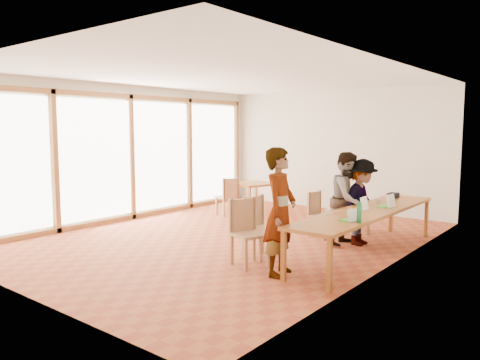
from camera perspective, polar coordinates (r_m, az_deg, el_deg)
name	(u,v)px	position (r m, az deg, el deg)	size (l,w,h in m)	color
ground	(233,237)	(8.90, -0.85, -6.99)	(8.00, 8.00, 0.00)	#A85028
wall_back	(333,150)	(12.04, 11.32, 3.58)	(6.00, 0.10, 3.00)	beige
wall_front	(20,175)	(6.14, -25.25, 0.57)	(6.00, 0.10, 3.00)	beige
wall_right	(392,166)	(7.17, 18.03, 1.61)	(0.10, 8.00, 3.00)	beige
window_wall	(131,153)	(10.80, -13.13, 3.24)	(0.10, 8.00, 3.00)	white
ceiling	(233,75)	(8.72, -0.88, 12.71)	(6.00, 8.00, 0.04)	white
communal_table	(368,213)	(7.79, 15.33, -3.87)	(0.80, 4.00, 0.75)	#AE6726
side_table	(253,186)	(11.21, 1.56, -0.75)	(0.90, 0.90, 0.75)	#AE6726
chair_near	(246,224)	(7.07, 0.75, -5.41)	(0.60, 0.60, 0.53)	tan
chair_mid	(257,220)	(7.50, 2.08, -4.87)	(0.53, 0.53, 0.52)	tan
chair_far	(318,209)	(8.97, 9.50, -3.52)	(0.44, 0.44, 0.46)	tan
chair_empty	(353,203)	(9.47, 13.65, -2.72)	(0.58, 0.58, 0.51)	tan
chair_spare	(229,192)	(10.95, -1.36, -1.53)	(0.54, 0.54, 0.48)	tan
person_near	(280,212)	(6.54, 4.92, -3.87)	(0.65, 0.43, 1.79)	gray
person_mid	(348,199)	(8.44, 13.02, -2.22)	(0.80, 0.62, 1.64)	gray
person_far	(361,202)	(8.48, 14.58, -2.63)	(0.98, 0.56, 1.52)	gray
laptop_near	(350,218)	(6.76, 13.28, -4.52)	(0.22, 0.24, 0.18)	#48CB34
laptop_mid	(362,206)	(7.73, 14.60, -3.13)	(0.24, 0.27, 0.22)	#48CB34
laptop_far	(388,204)	(8.13, 17.61, -2.75)	(0.25, 0.28, 0.22)	#48CB34
yellow_mug	(354,211)	(7.32, 13.76, -3.67)	(0.14, 0.14, 0.11)	gold
green_bottle	(359,213)	(6.67, 14.32, -3.90)	(0.07, 0.07, 0.28)	#207842
clear_glass	(328,212)	(7.17, 10.65, -3.87)	(0.07, 0.07, 0.09)	silver
condiment_cup	(378,201)	(8.60, 16.49, -2.43)	(0.08, 0.08, 0.06)	white
pink_phone	(336,213)	(7.37, 11.62, -3.92)	(0.05, 0.10, 0.01)	#D94579
black_pouch	(393,195)	(9.24, 18.14, -1.80)	(0.16, 0.26, 0.09)	black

